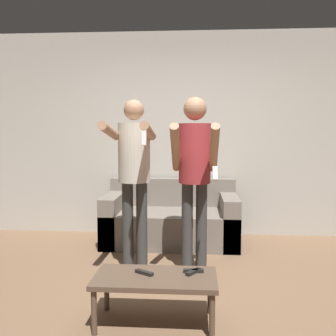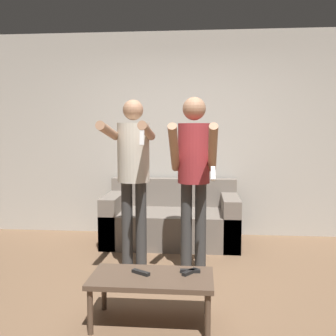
{
  "view_description": "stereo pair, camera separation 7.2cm",
  "coord_description": "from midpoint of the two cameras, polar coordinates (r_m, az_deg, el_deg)",
  "views": [
    {
      "loc": [
        0.17,
        -3.16,
        1.41
      ],
      "look_at": [
        -0.14,
        1.14,
        0.99
      ],
      "focal_mm": 42.0,
      "sensor_mm": 36.0,
      "label": 1
    },
    {
      "loc": [
        0.25,
        -3.15,
        1.41
      ],
      "look_at": [
        -0.14,
        1.14,
        0.99
      ],
      "focal_mm": 42.0,
      "sensor_mm": 36.0,
      "label": 2
    }
  ],
  "objects": [
    {
      "name": "wall_back",
      "position": [
        5.29,
        1.86,
        4.91
      ],
      "size": [
        6.4,
        0.06,
        2.7
      ],
      "color": "#B7B2A8",
      "rests_on": "ground_plane"
    },
    {
      "name": "ground_plane",
      "position": [
        3.46,
        0.3,
        -18.48
      ],
      "size": [
        14.0,
        14.0,
        0.0
      ],
      "primitive_type": "plane",
      "color": "brown"
    },
    {
      "name": "remote_far",
      "position": [
        3.01,
        3.01,
        -14.67
      ],
      "size": [
        0.15,
        0.05,
        0.02
      ],
      "color": "black",
      "rests_on": "coffee_table"
    },
    {
      "name": "remote_mid",
      "position": [
        2.99,
        2.97,
        -14.81
      ],
      "size": [
        0.12,
        0.14,
        0.02
      ],
      "color": "black",
      "rests_on": "coffee_table"
    },
    {
      "name": "couch",
      "position": [
        4.97,
        0.03,
        -7.71
      ],
      "size": [
        1.64,
        0.87,
        0.77
      ],
      "color": "slate",
      "rests_on": "ground_plane"
    },
    {
      "name": "person_standing_left",
      "position": [
        3.84,
        -5.5,
        0.44
      ],
      "size": [
        0.43,
        0.76,
        1.7
      ],
      "color": "#383838",
      "rests_on": "ground_plane"
    },
    {
      "name": "coffee_table",
      "position": [
        2.96,
        -2.58,
        -16.09
      ],
      "size": [
        0.89,
        0.46,
        0.36
      ],
      "color": "brown",
      "rests_on": "ground_plane"
    },
    {
      "name": "remote_near",
      "position": [
        2.98,
        -4.18,
        -14.91
      ],
      "size": [
        0.15,
        0.11,
        0.02
      ],
      "color": "black",
      "rests_on": "coffee_table"
    },
    {
      "name": "person_standing_right",
      "position": [
        3.79,
        3.35,
        0.42
      ],
      "size": [
        0.43,
        0.68,
        1.72
      ],
      "color": "#383838",
      "rests_on": "ground_plane"
    }
  ]
}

